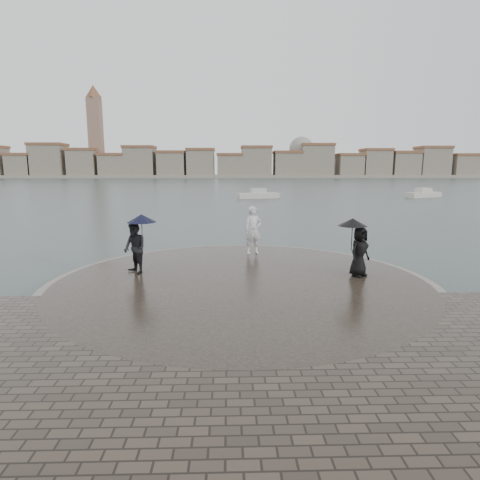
{
  "coord_description": "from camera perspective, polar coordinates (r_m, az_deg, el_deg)",
  "views": [
    {
      "loc": [
        -0.38,
        -9.12,
        3.95
      ],
      "look_at": [
        0.0,
        4.8,
        1.45
      ],
      "focal_mm": 30.0,
      "sensor_mm": 36.0,
      "label": 1
    }
  ],
  "objects": [
    {
      "name": "visitor_left",
      "position": [
        14.21,
        -14.53,
        -0.19
      ],
      "size": [
        1.3,
        1.15,
        2.04
      ],
      "color": "black",
      "rests_on": "quay_tip"
    },
    {
      "name": "kerb_ring",
      "position": [
        13.18,
        0.16,
        -6.53
      ],
      "size": [
        12.5,
        12.5,
        0.32
      ],
      "primitive_type": "cylinder",
      "color": "gray",
      "rests_on": "ground"
    },
    {
      "name": "visitor_right",
      "position": [
        13.95,
        16.39,
        -0.55
      ],
      "size": [
        1.23,
        1.05,
        1.95
      ],
      "color": "black",
      "rests_on": "quay_tip"
    },
    {
      "name": "quay_tip",
      "position": [
        13.17,
        0.16,
        -6.44
      ],
      "size": [
        11.9,
        11.9,
        0.36
      ],
      "primitive_type": "cylinder",
      "color": "#2D261E",
      "rests_on": "ground"
    },
    {
      "name": "ground",
      "position": [
        9.94,
        0.78,
        -13.22
      ],
      "size": [
        400.0,
        400.0,
        0.0
      ],
      "primitive_type": "plane",
      "color": "#2B3835",
      "rests_on": "ground"
    },
    {
      "name": "boats",
      "position": [
        56.27,
        14.31,
        6.22
      ],
      "size": [
        28.53,
        4.32,
        1.5
      ],
      "color": "beige",
      "rests_on": "ground"
    },
    {
      "name": "statue",
      "position": [
        16.92,
        1.89,
        1.4
      ],
      "size": [
        0.83,
        0.65,
        2.02
      ],
      "primitive_type": "imported",
      "rotation": [
        0.0,
        0.0,
        0.25
      ],
      "color": "silver",
      "rests_on": "quay_tip"
    },
    {
      "name": "far_skyline",
      "position": [
        169.94,
        -3.63,
        10.71
      ],
      "size": [
        260.0,
        20.0,
        37.0
      ],
      "color": "gray",
      "rests_on": "ground"
    }
  ]
}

